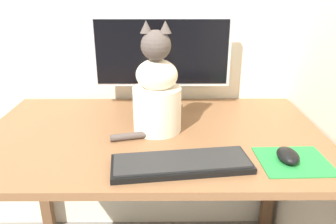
{
  "coord_description": "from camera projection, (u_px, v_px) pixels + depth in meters",
  "views": [
    {
      "loc": [
        0.05,
        -1.07,
        1.22
      ],
      "look_at": [
        0.05,
        -0.11,
        0.84
      ],
      "focal_mm": 35.0,
      "sensor_mm": 36.0,
      "label": 1
    }
  ],
  "objects": [
    {
      "name": "desk",
      "position": [
        153.0,
        156.0,
        1.22
      ],
      "size": [
        1.22,
        0.74,
        0.72
      ],
      "color": "brown",
      "rests_on": "ground_plane"
    },
    {
      "name": "monitor",
      "position": [
        162.0,
        57.0,
        1.36
      ],
      "size": [
        0.57,
        0.17,
        0.38
      ],
      "color": "#B2B2B7",
      "rests_on": "desk"
    },
    {
      "name": "keyboard",
      "position": [
        181.0,
        163.0,
        0.95
      ],
      "size": [
        0.42,
        0.19,
        0.02
      ],
      "rotation": [
        0.0,
        0.0,
        0.13
      ],
      "color": "black",
      "rests_on": "desk"
    },
    {
      "name": "mousepad_right",
      "position": [
        293.0,
        161.0,
        0.98
      ],
      "size": [
        0.21,
        0.19,
        0.0
      ],
      "rotation": [
        0.0,
        0.0,
        0.03
      ],
      "color": "#238438",
      "rests_on": "desk"
    },
    {
      "name": "computer_mouse_right",
      "position": [
        288.0,
        155.0,
        0.98
      ],
      "size": [
        0.06,
        0.1,
        0.04
      ],
      "color": "black",
      "rests_on": "mousepad_right"
    },
    {
      "name": "cat",
      "position": [
        157.0,
        92.0,
        1.15
      ],
      "size": [
        0.25,
        0.2,
        0.39
      ],
      "rotation": [
        0.0,
        0.0,
        -0.1
      ],
      "color": "beige",
      "rests_on": "desk"
    }
  ]
}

